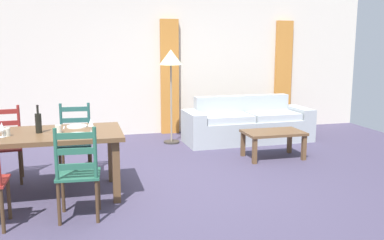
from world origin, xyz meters
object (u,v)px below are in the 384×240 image
Objects in this scene: dining_chair_far_left at (5,145)px; couch at (247,125)px; dining_chair_far_right at (75,141)px; wine_glass_near_right at (91,123)px; wine_glass_near_left at (2,127)px; coffee_cup_primary at (58,129)px; wine_bottle at (38,123)px; coffee_table at (273,135)px; standing_lamp at (171,63)px; coffee_cup_secondary at (7,132)px; dining_chair_near_right at (78,173)px; dining_table at (36,141)px.

couch is (3.84, 1.37, -0.19)m from dining_chair_far_left.
dining_chair_far_right is 0.97m from wine_glass_near_right.
coffee_cup_primary is (0.57, 0.08, -0.07)m from wine_glass_near_left.
wine_bottle is 0.35× the size of coffee_table.
dining_chair_far_left is 0.59× the size of standing_lamp.
dining_chair_far_right is 3.04× the size of wine_bottle.
coffee_cup_secondary is at bearing -149.09° from couch.
couch is at bearing 19.69° from dining_chair_far_left.
dining_chair_far_left is at bearing 124.02° from wine_bottle.
dining_chair_far_left is (-0.90, 1.49, 0.00)m from dining_chair_near_right.
wine_bottle is at bearing -131.18° from standing_lamp.
wine_glass_near_left is at bearing -148.91° from couch.
dining_chair_far_left reaches higher than couch.
dining_chair_far_right is 3.28m from couch.
dining_chair_far_left is 0.95m from wine_glass_near_left.
dining_chair_near_right is 1.00× the size of dining_chair_far_right.
coffee_cup_secondary is 4.30m from couch.
coffee_table is (3.61, 0.98, -0.44)m from coffee_cup_secondary.
dining_chair_near_right is 0.42× the size of couch.
coffee_table is at bearing 15.16° from coffee_cup_secondary.
wine_glass_near_left is at bearing -159.44° from wine_bottle.
dining_chair_near_right reaches higher than coffee_cup_primary.
standing_lamp is (2.00, 2.28, 0.54)m from wine_bottle.
dining_table is 0.29m from coffee_cup_primary.
wine_glass_near_right reaches higher than dining_table.
wine_bottle reaches higher than wine_glass_near_left.
standing_lamp reaches higher than coffee_cup_secondary.
dining_chair_near_right is 1.07m from wine_glass_near_left.
dining_chair_near_right is 10.67× the size of coffee_cup_primary.
wine_glass_near_right is at bearing -141.18° from couch.
couch is at bearing 38.82° from wine_glass_near_right.
couch is 1.40× the size of standing_lamp.
dining_chair_far_right is 10.67× the size of coffee_cup_secondary.
dining_table is at bearing 168.80° from coffee_cup_primary.
coffee_cup_primary is (0.21, -0.06, -0.07)m from wine_bottle.
dining_chair_far_right is 1.12m from coffee_cup_secondary.
dining_table is at bearing -165.01° from coffee_table.
wine_bottle is 3.45m from coffee_table.
standing_lamp is (1.79, 2.34, 0.62)m from coffee_cup_primary.
wine_bottle is (0.04, 0.01, 0.20)m from dining_table.
standing_lamp is at bearing 48.37° from dining_table.
dining_chair_far_left is at bearing -147.94° from standing_lamp.
coffee_cup_primary is 0.04× the size of couch.
dining_table is at bearing -131.63° from standing_lamp.
dining_chair_near_right is at bearing -61.87° from wine_bottle.
wine_glass_near_left is (-0.36, -0.13, -0.01)m from wine_bottle.
wine_glass_near_right reaches higher than couch.
dining_table is 3.46m from coffee_table.
standing_lamp is at bearing 45.76° from coffee_cup_secondary.
coffee_cup_secondary is (0.17, -0.82, 0.32)m from dining_chair_far_left.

